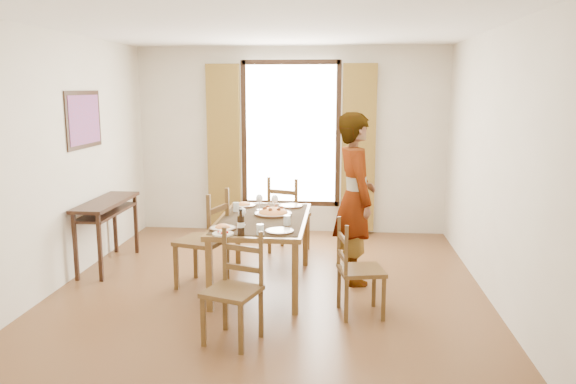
# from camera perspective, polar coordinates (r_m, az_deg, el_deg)

# --- Properties ---
(ground) EXTENTS (5.00, 5.00, 0.00)m
(ground) POSITION_cam_1_polar(r_m,az_deg,el_deg) (6.09, -1.83, -9.75)
(ground) COLOR #4C2E17
(ground) RESTS_ON ground
(room_shell) EXTENTS (4.60, 5.10, 2.74)m
(room_shell) POSITION_cam_1_polar(r_m,az_deg,el_deg) (5.87, -1.80, 4.97)
(room_shell) COLOR beige
(room_shell) RESTS_ON ground
(console_table) EXTENTS (0.38, 1.20, 0.80)m
(console_table) POSITION_cam_1_polar(r_m,az_deg,el_deg) (6.99, -17.96, -1.76)
(console_table) COLOR black
(console_table) RESTS_ON ground
(dining_table) EXTENTS (0.94, 1.62, 0.76)m
(dining_table) POSITION_cam_1_polar(r_m,az_deg,el_deg) (5.98, -2.58, -3.26)
(dining_table) COLOR brown
(dining_table) RESTS_ON ground
(chair_west) EXTENTS (0.58, 0.58, 1.06)m
(chair_west) POSITION_cam_1_polar(r_m,az_deg,el_deg) (6.07, -8.46, -5.06)
(chair_west) COLOR #523B1B
(chair_west) RESTS_ON ground
(chair_north) EXTENTS (0.57, 0.57, 1.00)m
(chair_north) POSITION_cam_1_polar(r_m,az_deg,el_deg) (7.26, -0.02, -2.57)
(chair_north) COLOR #523B1B
(chair_north) RESTS_ON ground
(chair_south) EXTENTS (0.52, 0.52, 0.93)m
(chair_south) POSITION_cam_1_polar(r_m,az_deg,el_deg) (4.80, -5.48, -10.00)
(chair_south) COLOR #523B1B
(chair_south) RESTS_ON ground
(chair_east) EXTENTS (0.48, 0.48, 0.91)m
(chair_east) POSITION_cam_1_polar(r_m,az_deg,el_deg) (5.33, 7.08, -8.00)
(chair_east) COLOR #523B1B
(chair_east) RESTS_ON ground
(man) EXTENTS (0.89, 0.77, 1.86)m
(man) POSITION_cam_1_polar(r_m,az_deg,el_deg) (6.12, 6.83, -0.66)
(man) COLOR #93959B
(man) RESTS_ON ground
(plate_sw) EXTENTS (0.27, 0.27, 0.05)m
(plate_sw) POSITION_cam_1_polar(r_m,az_deg,el_deg) (5.50, -6.65, -3.51)
(plate_sw) COLOR silver
(plate_sw) RESTS_ON dining_table
(plate_se) EXTENTS (0.27, 0.27, 0.05)m
(plate_se) POSITION_cam_1_polar(r_m,az_deg,el_deg) (5.37, -0.87, -3.80)
(plate_se) COLOR silver
(plate_se) RESTS_ON dining_table
(plate_nw) EXTENTS (0.27, 0.27, 0.05)m
(plate_nw) POSITION_cam_1_polar(r_m,az_deg,el_deg) (6.54, -4.49, -1.22)
(plate_nw) COLOR silver
(plate_nw) RESTS_ON dining_table
(plate_ne) EXTENTS (0.27, 0.27, 0.05)m
(plate_ne) POSITION_cam_1_polar(r_m,az_deg,el_deg) (6.49, 0.30, -1.27)
(plate_ne) COLOR silver
(plate_ne) RESTS_ON dining_table
(pasta_platter) EXTENTS (0.40, 0.40, 0.10)m
(pasta_platter) POSITION_cam_1_polar(r_m,az_deg,el_deg) (6.07, -1.51, -1.89)
(pasta_platter) COLOR #B85717
(pasta_platter) RESTS_ON dining_table
(caprese_plate) EXTENTS (0.20, 0.20, 0.04)m
(caprese_plate) POSITION_cam_1_polar(r_m,az_deg,el_deg) (5.31, -6.62, -4.11)
(caprese_plate) COLOR silver
(caprese_plate) RESTS_ON dining_table
(wine_glass_a) EXTENTS (0.08, 0.08, 0.18)m
(wine_glass_a) POSITION_cam_1_polar(r_m,az_deg,el_deg) (5.63, -4.67, -2.47)
(wine_glass_a) COLOR white
(wine_glass_a) RESTS_ON dining_table
(wine_glass_b) EXTENTS (0.08, 0.08, 0.18)m
(wine_glass_b) POSITION_cam_1_polar(r_m,az_deg,el_deg) (6.26, -1.35, -1.10)
(wine_glass_b) COLOR white
(wine_glass_b) RESTS_ON dining_table
(wine_glass_c) EXTENTS (0.08, 0.08, 0.18)m
(wine_glass_c) POSITION_cam_1_polar(r_m,az_deg,el_deg) (6.31, -2.92, -1.03)
(wine_glass_c) COLOR white
(wine_glass_c) RESTS_ON dining_table
(tumbler_a) EXTENTS (0.07, 0.07, 0.10)m
(tumbler_a) POSITION_cam_1_polar(r_m,az_deg,el_deg) (5.62, -0.10, -2.89)
(tumbler_a) COLOR silver
(tumbler_a) RESTS_ON dining_table
(tumbler_b) EXTENTS (0.07, 0.07, 0.10)m
(tumbler_b) POSITION_cam_1_polar(r_m,az_deg,el_deg) (6.27, -5.29, -1.52)
(tumbler_b) COLOR silver
(tumbler_b) RESTS_ON dining_table
(tumbler_c) EXTENTS (0.07, 0.07, 0.10)m
(tumbler_c) POSITION_cam_1_polar(r_m,az_deg,el_deg) (5.27, -2.84, -3.82)
(tumbler_c) COLOR silver
(tumbler_c) RESTS_ON dining_table
(wine_bottle) EXTENTS (0.07, 0.07, 0.25)m
(wine_bottle) POSITION_cam_1_polar(r_m,az_deg,el_deg) (5.25, -4.82, -3.07)
(wine_bottle) COLOR black
(wine_bottle) RESTS_ON dining_table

